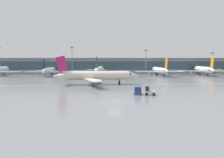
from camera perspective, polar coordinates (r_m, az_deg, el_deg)
name	(u,v)px	position (r m, az deg, el deg)	size (l,w,h in m)	color
ground_plane	(115,101)	(46.08, 0.77, -5.81)	(400.00, 400.00, 0.00)	slate
taxiway_centreline_stripe	(98,85)	(75.08, -3.76, -1.57)	(110.00, 0.36, 0.01)	yellow
terminal_concourse	(109,65)	(138.49, -0.70, 3.54)	(186.51, 11.00, 9.60)	#B2B7BC
gate_airplane_1	(49,70)	(123.93, -16.03, 2.14)	(25.53, 27.42, 9.09)	white
gate_airplane_2	(99,70)	(118.59, -3.34, 2.39)	(28.90, 31.14, 10.31)	silver
gate_airplane_3	(160,70)	(121.20, 12.29, 2.23)	(26.94, 28.95, 9.60)	white
gate_airplane_4	(203,70)	(131.56, 22.56, 2.29)	(29.18, 31.48, 10.42)	white
taxiing_regional_jet	(97,76)	(76.78, -4.00, 0.83)	(30.25, 28.07, 10.02)	silver
baggage_tug	(149,91)	(54.79, 9.69, -3.19)	(2.84, 2.08, 2.10)	silver
cargo_dolly_lead	(138,90)	(54.90, 6.75, -2.96)	(2.39, 2.01, 1.94)	#595B60
apron_light_mast_0	(0,60)	(143.88, -27.12, 4.47)	(1.80, 0.36, 15.64)	gray
apron_light_mast_1	(72,59)	(131.92, -10.32, 5.04)	(1.80, 0.36, 16.06)	gray
apron_light_mast_2	(146,61)	(131.39, 8.79, 4.65)	(1.80, 0.36, 14.22)	gray
apron_light_mast_3	(212,62)	(144.86, 24.53, 4.01)	(1.80, 0.36, 12.84)	gray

